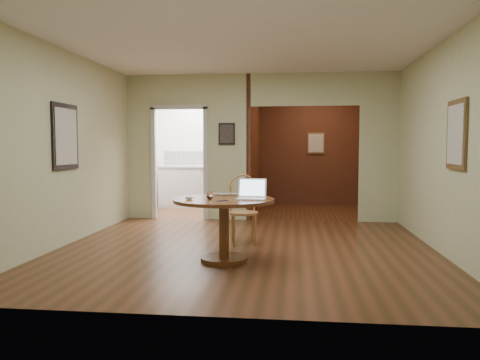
# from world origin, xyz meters

# --- Properties ---
(floor) EXTENTS (5.00, 5.00, 0.00)m
(floor) POSITION_xyz_m (0.00, 0.00, 0.00)
(floor) COLOR #3F2712
(floor) RESTS_ON ground
(room_shell) EXTENTS (5.20, 7.50, 5.00)m
(room_shell) POSITION_xyz_m (-0.47, 3.10, 1.29)
(room_shell) COLOR white
(room_shell) RESTS_ON ground
(dining_table) EXTENTS (1.20, 1.20, 0.75)m
(dining_table) POSITION_xyz_m (-0.19, -0.66, 0.55)
(dining_table) COLOR brown
(dining_table) RESTS_ON ground
(chair) EXTENTS (0.49, 0.49, 0.97)m
(chair) POSITION_xyz_m (-0.07, 0.38, 0.54)
(chair) COLOR #AD783D
(chair) RESTS_ON ground
(open_laptop) EXTENTS (0.36, 0.32, 0.24)m
(open_laptop) POSITION_xyz_m (0.14, -0.67, 0.81)
(open_laptop) COLOR white
(open_laptop) RESTS_ON dining_table
(closed_laptop) EXTENTS (0.36, 0.26, 0.03)m
(closed_laptop) POSITION_xyz_m (-0.23, -0.33, 0.76)
(closed_laptop) COLOR #A8A7AC
(closed_laptop) RESTS_ON dining_table
(mouse) EXTENTS (0.11, 0.07, 0.04)m
(mouse) POSITION_xyz_m (-0.57, -0.83, 0.77)
(mouse) COLOR white
(mouse) RESTS_ON dining_table
(wine_glass) EXTENTS (0.08, 0.08, 0.09)m
(wine_glass) POSITION_xyz_m (-0.34, -0.76, 0.79)
(wine_glass) COLOR white
(wine_glass) RESTS_ON dining_table
(pen) EXTENTS (0.11, 0.11, 0.01)m
(pen) POSITION_xyz_m (-0.17, -0.90, 0.75)
(pen) COLOR #0C1355
(pen) RESTS_ON dining_table
(kitchen_cabinet) EXTENTS (2.06, 0.60, 0.94)m
(kitchen_cabinet) POSITION_xyz_m (-1.35, 4.20, 0.47)
(kitchen_cabinet) COLOR silver
(kitchen_cabinet) RESTS_ON ground
(grocery_bag) EXTENTS (0.31, 0.28, 0.28)m
(grocery_bag) POSITION_xyz_m (-0.55, 4.20, 1.08)
(grocery_bag) COLOR tan
(grocery_bag) RESTS_ON kitchen_cabinet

